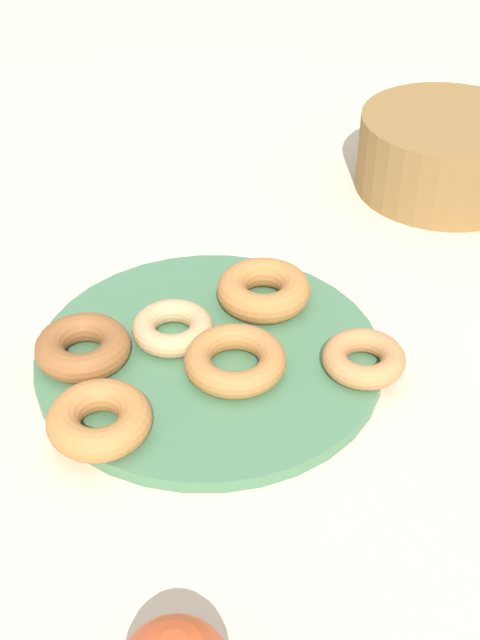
{
  "coord_description": "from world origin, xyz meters",
  "views": [
    {
      "loc": [
        0.6,
        -0.15,
        0.53
      ],
      "look_at": [
        0.0,
        0.03,
        0.04
      ],
      "focal_mm": 48.46,
      "sensor_mm": 36.0,
      "label": 1
    }
  ],
  "objects_px": {
    "donut_0": "(364,359)",
    "donut_4": "(264,290)",
    "donut_plate": "(209,356)",
    "donut_1": "(235,360)",
    "basket": "(446,153)",
    "donut_5": "(99,419)",
    "donut_3": "(173,328)",
    "donut_2": "(83,347)"
  },
  "relations": [
    {
      "from": "donut_0",
      "to": "basket",
      "type": "height_order",
      "value": "basket"
    },
    {
      "from": "donut_2",
      "to": "donut_3",
      "type": "distance_m",
      "value": 0.09
    },
    {
      "from": "donut_3",
      "to": "basket",
      "type": "bearing_deg",
      "value": 118.37
    },
    {
      "from": "donut_1",
      "to": "donut_4",
      "type": "distance_m",
      "value": 0.11
    },
    {
      "from": "donut_5",
      "to": "basket",
      "type": "relative_size",
      "value": 0.41
    },
    {
      "from": "donut_plate",
      "to": "basket",
      "type": "distance_m",
      "value": 0.44
    },
    {
      "from": "donut_plate",
      "to": "donut_4",
      "type": "distance_m",
      "value": 0.09
    },
    {
      "from": "donut_plate",
      "to": "basket",
      "type": "relative_size",
      "value": 1.52
    },
    {
      "from": "donut_0",
      "to": "basket",
      "type": "bearing_deg",
      "value": 142.28
    },
    {
      "from": "donut_2",
      "to": "donut_plate",
      "type": "bearing_deg",
      "value": 78.94
    },
    {
      "from": "donut_4",
      "to": "donut_2",
      "type": "bearing_deg",
      "value": -78.85
    },
    {
      "from": "donut_0",
      "to": "donut_4",
      "type": "bearing_deg",
      "value": -155.23
    },
    {
      "from": "donut_5",
      "to": "basket",
      "type": "height_order",
      "value": "basket"
    },
    {
      "from": "donut_2",
      "to": "donut_3",
      "type": "xyz_separation_m",
      "value": [
        -0.01,
        0.09,
        -0.0
      ]
    },
    {
      "from": "donut_2",
      "to": "donut_4",
      "type": "distance_m",
      "value": 0.19
    },
    {
      "from": "basket",
      "to": "donut_0",
      "type": "bearing_deg",
      "value": -37.72
    },
    {
      "from": "donut_2",
      "to": "basket",
      "type": "bearing_deg",
      "value": 114.6
    },
    {
      "from": "donut_0",
      "to": "donut_2",
      "type": "height_order",
      "value": "donut_2"
    },
    {
      "from": "donut_3",
      "to": "donut_0",
      "type": "bearing_deg",
      "value": 59.34
    },
    {
      "from": "donut_plate",
      "to": "donut_1",
      "type": "height_order",
      "value": "donut_1"
    },
    {
      "from": "donut_plate",
      "to": "donut_5",
      "type": "distance_m",
      "value": 0.14
    },
    {
      "from": "donut_1",
      "to": "donut_5",
      "type": "xyz_separation_m",
      "value": [
        0.04,
        -0.13,
        0.0
      ]
    },
    {
      "from": "donut_3",
      "to": "donut_5",
      "type": "xyz_separation_m",
      "value": [
        0.1,
        -0.09,
        0.0
      ]
    },
    {
      "from": "basket",
      "to": "donut_1",
      "type": "bearing_deg",
      "value": -51.76
    },
    {
      "from": "donut_plate",
      "to": "donut_1",
      "type": "distance_m",
      "value": 0.04
    },
    {
      "from": "donut_5",
      "to": "donut_1",
      "type": "bearing_deg",
      "value": 108.18
    },
    {
      "from": "donut_2",
      "to": "donut_3",
      "type": "bearing_deg",
      "value": 94.79
    },
    {
      "from": "donut_1",
      "to": "basket",
      "type": "bearing_deg",
      "value": 128.24
    },
    {
      "from": "donut_4",
      "to": "basket",
      "type": "height_order",
      "value": "basket"
    },
    {
      "from": "donut_4",
      "to": "donut_5",
      "type": "relative_size",
      "value": 1.06
    },
    {
      "from": "donut_5",
      "to": "donut_plate",
      "type": "bearing_deg",
      "value": 123.7
    },
    {
      "from": "donut_0",
      "to": "donut_4",
      "type": "xyz_separation_m",
      "value": [
        -0.12,
        -0.06,
        0.0
      ]
    },
    {
      "from": "donut_plate",
      "to": "donut_1",
      "type": "relative_size",
      "value": 3.5
    },
    {
      "from": "donut_2",
      "to": "basket",
      "type": "xyz_separation_m",
      "value": [
        -0.22,
        0.47,
        0.02
      ]
    },
    {
      "from": "donut_2",
      "to": "basket",
      "type": "relative_size",
      "value": 0.41
    },
    {
      "from": "donut_1",
      "to": "donut_2",
      "type": "relative_size",
      "value": 1.06
    },
    {
      "from": "donut_plate",
      "to": "donut_4",
      "type": "bearing_deg",
      "value": 129.18
    },
    {
      "from": "donut_3",
      "to": "donut_4",
      "type": "distance_m",
      "value": 0.1
    },
    {
      "from": "donut_plate",
      "to": "donut_0",
      "type": "xyz_separation_m",
      "value": [
        0.06,
        0.13,
        0.02
      ]
    },
    {
      "from": "donut_plate",
      "to": "donut_2",
      "type": "bearing_deg",
      "value": -101.06
    },
    {
      "from": "donut_plate",
      "to": "donut_0",
      "type": "bearing_deg",
      "value": 63.8
    },
    {
      "from": "donut_plate",
      "to": "donut_3",
      "type": "bearing_deg",
      "value": -136.62
    }
  ]
}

